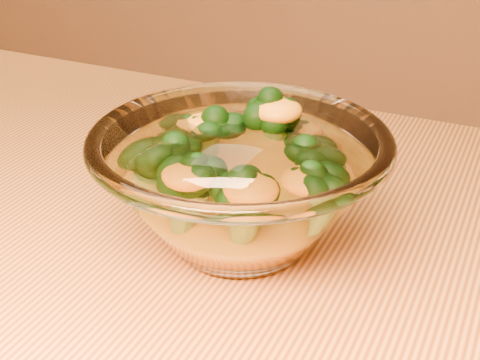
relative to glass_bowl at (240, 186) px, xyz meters
name	(u,v)px	position (x,y,z in m)	size (l,w,h in m)	color
glass_bowl	(240,186)	(0.00, 0.00, 0.00)	(0.21, 0.21, 0.09)	white
cheese_sauce	(240,210)	(0.00, 0.00, -0.02)	(0.12, 0.12, 0.03)	orange
broccoli_heap	(235,163)	(0.00, 0.00, 0.02)	(0.15, 0.13, 0.08)	black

